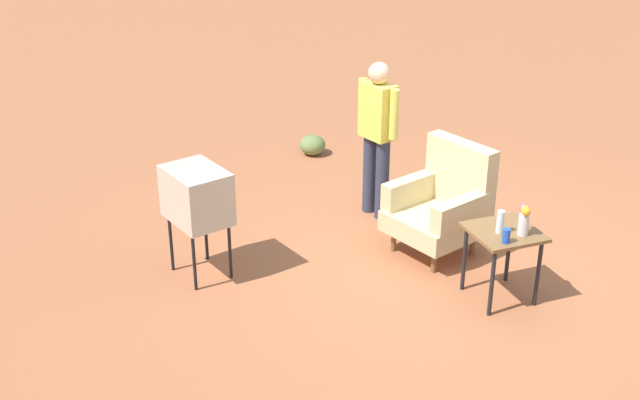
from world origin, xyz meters
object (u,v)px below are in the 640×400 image
at_px(person_standing, 377,130).
at_px(armchair, 443,203).
at_px(soda_can_blue, 506,236).
at_px(tv_on_stand, 197,196).
at_px(flower_vase, 524,219).
at_px(side_table, 503,241).
at_px(bottle_short_clear, 500,222).

bearing_deg(person_standing, armchair, 15.40).
bearing_deg(soda_can_blue, tv_on_stand, -124.22).
bearing_deg(flower_vase, person_standing, -168.52).
xyz_separation_m(armchair, side_table, (0.95, 0.05, 0.05)).
distance_m(soda_can_blue, flower_vase, 0.23).
distance_m(side_table, flower_vase, 0.29).
height_order(armchair, tv_on_stand, armchair).
relative_size(tv_on_stand, soda_can_blue, 8.44).
bearing_deg(person_standing, soda_can_blue, 5.60).
relative_size(side_table, tv_on_stand, 0.63).
relative_size(person_standing, bottle_short_clear, 8.20).
relative_size(tv_on_stand, person_standing, 0.63).
height_order(tv_on_stand, soda_can_blue, tv_on_stand).
relative_size(side_table, bottle_short_clear, 3.24).
distance_m(armchair, tv_on_stand, 2.31).
bearing_deg(armchair, tv_on_stand, -99.01).
xyz_separation_m(bottle_short_clear, flower_vase, (0.10, 0.16, 0.05)).
xyz_separation_m(armchair, bottle_short_clear, (0.97, -0.01, 0.25)).
bearing_deg(bottle_short_clear, soda_can_blue, -15.58).
bearing_deg(tv_on_stand, side_table, 60.46).
bearing_deg(armchair, side_table, 3.13).
bearing_deg(bottle_short_clear, armchair, 179.45).
bearing_deg(tv_on_stand, flower_vase, 59.33).
distance_m(person_standing, bottle_short_clear, 1.95).
distance_m(side_table, bottle_short_clear, 0.21).
bearing_deg(flower_vase, soda_can_blue, -71.18).
height_order(side_table, person_standing, person_standing).
relative_size(armchair, tv_on_stand, 1.03).
bearing_deg(side_table, armchair, -176.87).
xyz_separation_m(tv_on_stand, flower_vase, (1.43, 2.41, 0.01)).
bearing_deg(person_standing, tv_on_stand, -73.51).
distance_m(tv_on_stand, soda_can_blue, 2.67).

